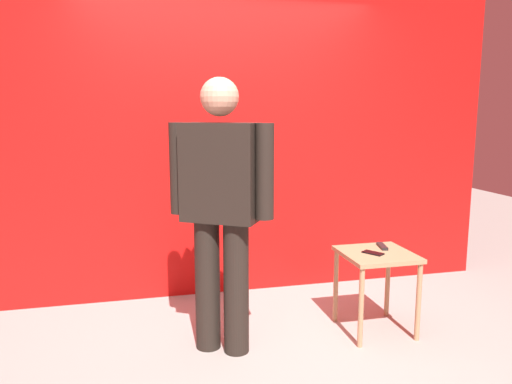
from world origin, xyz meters
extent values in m
plane|color=#9E9991|center=(0.00, 0.00, 0.00)|extent=(12.00, 12.00, 0.00)
cube|color=red|center=(0.00, 1.36, 1.35)|extent=(4.78, 0.12, 2.70)
cylinder|color=black|center=(-0.34, 0.31, 0.44)|extent=(0.23, 0.23, 0.88)
cylinder|color=black|center=(-0.17, 0.21, 0.44)|extent=(0.23, 0.23, 0.88)
cube|color=black|center=(-0.26, 0.26, 1.19)|extent=(0.53, 0.45, 0.62)
cube|color=#2D4784|center=(-0.19, 0.37, 1.22)|extent=(0.12, 0.08, 0.52)
cube|color=#C68CB7|center=(-0.19, 0.37, 1.21)|extent=(0.04, 0.03, 0.47)
cylinder|color=black|center=(-0.51, 0.41, 1.21)|extent=(0.16, 0.16, 0.59)
cylinder|color=black|center=(-0.01, 0.11, 1.21)|extent=(0.16, 0.16, 0.59)
sphere|color=tan|center=(-0.26, 0.26, 1.66)|extent=(0.24, 0.24, 0.24)
cube|color=tan|center=(0.86, 0.28, 0.57)|extent=(0.49, 0.49, 0.03)
cylinder|color=tan|center=(0.65, 0.07, 0.28)|extent=(0.04, 0.04, 0.56)
cylinder|color=tan|center=(1.08, 0.07, 0.28)|extent=(0.04, 0.04, 0.56)
cylinder|color=tan|center=(0.65, 0.50, 0.28)|extent=(0.04, 0.04, 0.56)
cylinder|color=tan|center=(1.08, 0.50, 0.28)|extent=(0.04, 0.04, 0.56)
cube|color=black|center=(0.82, 0.26, 0.59)|extent=(0.14, 0.16, 0.01)
cube|color=black|center=(0.96, 0.39, 0.60)|extent=(0.08, 0.18, 0.02)
camera|label=1|loc=(-0.76, -2.78, 1.57)|focal=34.33mm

